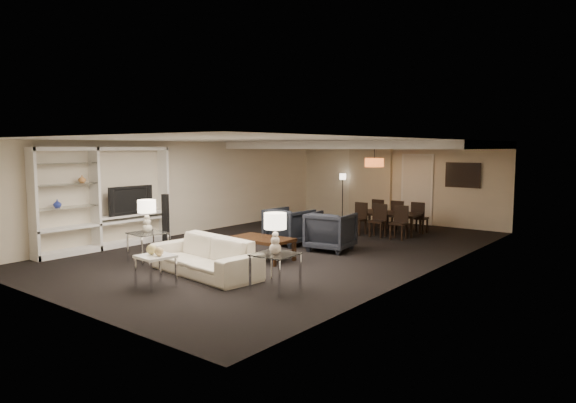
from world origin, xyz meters
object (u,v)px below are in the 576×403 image
(coffee_table, at_px, (262,249))
(side_table_left, at_px, (148,247))
(armchair_right, at_px, (331,231))
(vase_amber, at_px, (82,179))
(chair_fr, at_px, (420,217))
(marble_table, at_px, (156,271))
(chair_fl, at_px, (381,214))
(sofa, at_px, (205,256))
(floor_lamp, at_px, (343,196))
(vase_blue, at_px, (57,204))
(chair_fm, at_px, (400,216))
(television, at_px, (128,200))
(floor_speaker, at_px, (166,219))
(chair_nm, at_px, (378,221))
(dining_table, at_px, (389,223))
(table_lamp_right, at_px, (275,233))
(table_lamp_left, at_px, (147,216))
(chair_nl, at_px, (358,219))
(chair_nr, at_px, (399,223))
(side_table_right, at_px, (275,272))
(armchair_left, at_px, (289,226))

(coffee_table, height_order, side_table_left, side_table_left)
(armchair_right, bearing_deg, vase_amber, 32.52)
(chair_fr, bearing_deg, armchair_right, 78.18)
(marble_table, bearing_deg, chair_fl, 90.16)
(sofa, height_order, armchair_right, armchair_right)
(marble_table, xyz_separation_m, floor_lamp, (-2.09, 9.16, 0.47))
(marble_table, xyz_separation_m, vase_blue, (-3.60, 0.22, 0.88))
(vase_amber, bearing_deg, chair_fm, 59.65)
(vase_blue, bearing_deg, chair_fm, 61.59)
(sofa, xyz_separation_m, television, (-3.57, 0.85, 0.74))
(vase_blue, xyz_separation_m, chair_fm, (4.18, 7.73, -0.72))
(floor_speaker, xyz_separation_m, chair_nm, (3.51, 4.11, -0.18))
(chair_fl, bearing_deg, dining_table, 134.99)
(television, bearing_deg, chair_fr, -38.35)
(table_lamp_right, height_order, vase_blue, table_lamp_right)
(floor_speaker, height_order, floor_lamp, floor_lamp)
(vase_amber, bearing_deg, floor_speaker, 68.90)
(table_lamp_left, bearing_deg, table_lamp_right, 0.00)
(chair_nl, relative_size, chair_nr, 1.00)
(table_lamp_right, relative_size, vase_amber, 3.96)
(side_table_left, bearing_deg, coffee_table, 43.26)
(dining_table, height_order, chair_fl, chair_fl)
(coffee_table, distance_m, side_table_left, 2.34)
(chair_nr, bearing_deg, chair_nl, 174.97)
(armchair_right, bearing_deg, floor_lamp, -68.54)
(floor_speaker, relative_size, chair_nm, 1.43)
(chair_fr, bearing_deg, table_lamp_left, 64.64)
(chair_nr, height_order, chair_fl, same)
(sofa, height_order, chair_nm, chair_nm)
(armchair_right, bearing_deg, vase_blue, 36.84)
(chair_nr, bearing_deg, chair_fl, 127.68)
(vase_amber, bearing_deg, floor_lamp, 79.73)
(chair_fm, bearing_deg, sofa, 84.87)
(dining_table, relative_size, floor_lamp, 1.11)
(side_table_right, xyz_separation_m, chair_nr, (-0.52, 5.55, 0.13))
(television, height_order, chair_fl, television)
(vase_blue, bearing_deg, armchair_right, 44.83)
(chair_nr, height_order, chair_fm, same)
(sofa, distance_m, armchair_left, 3.36)
(armchair_right, xyz_separation_m, table_lamp_right, (1.10, -3.30, 0.50))
(sofa, bearing_deg, chair_fm, 92.28)
(table_lamp_left, xyz_separation_m, chair_nm, (2.28, 5.55, -0.51))
(marble_table, relative_size, chair_fm, 0.63)
(table_lamp_left, xyz_separation_m, television, (-1.87, 0.85, 0.15))
(table_lamp_left, bearing_deg, armchair_right, 55.12)
(television, distance_m, floor_lamp, 7.38)
(floor_lamp, bearing_deg, chair_fm, -24.43)
(side_table_right, height_order, vase_amber, vase_amber)
(armchair_right, bearing_deg, table_lamp_right, 100.45)
(chair_nm, xyz_separation_m, chair_nr, (0.60, 0.00, 0.00))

